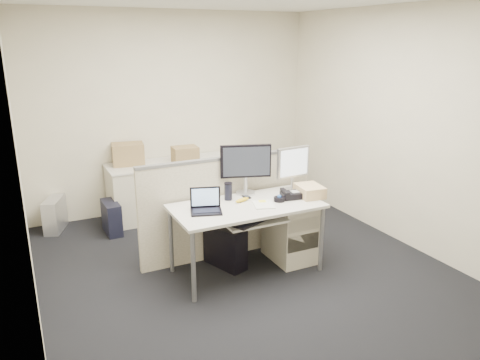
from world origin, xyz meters
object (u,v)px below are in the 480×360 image
desk (247,211)px  desk_phone (291,195)px  laptop (206,201)px  monitor_main (246,169)px

desk → desk_phone: desk_phone is taller
laptop → desk_phone: bearing=17.9°
desk → monitor_main: monitor_main is taller
laptop → desk_phone: 0.96m
desk → laptop: laptop is taller
monitor_main → desk_phone: monitor_main is taller
laptop → monitor_main: bearing=47.7°
desk_phone → monitor_main: bearing=146.4°
monitor_main → laptop: 0.70m
desk → laptop: bearing=-177.4°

